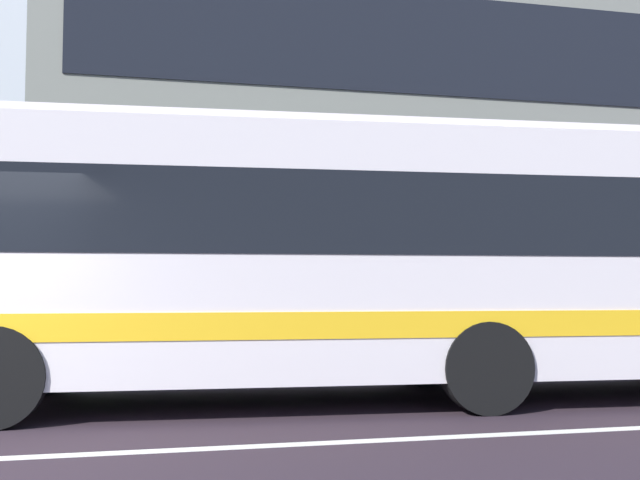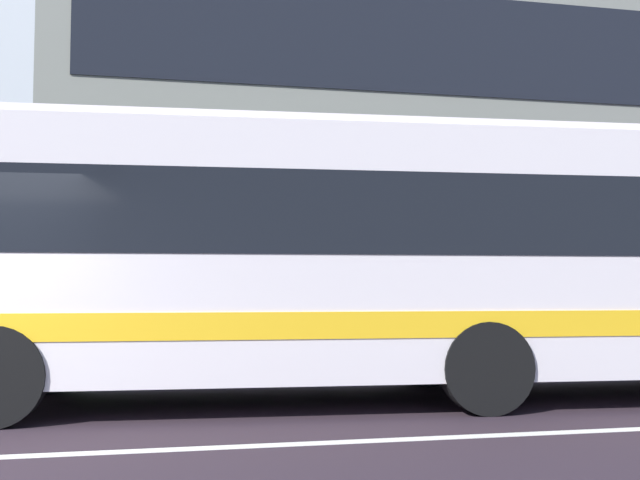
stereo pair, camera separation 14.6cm
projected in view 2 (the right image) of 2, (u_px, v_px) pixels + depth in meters
hedge_row_far at (229, 347)px, 12.17m from camera, size 18.02×1.10×0.78m
apartment_block_right at (381, 130)px, 24.11m from camera, size 19.50×11.13×12.83m
transit_bus at (399, 253)px, 9.15m from camera, size 10.90×3.17×3.25m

